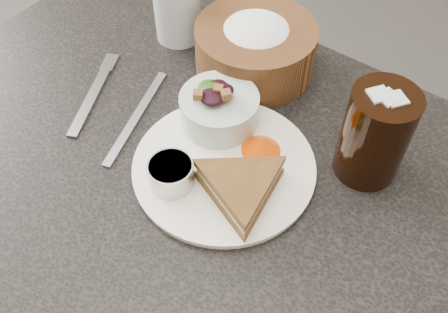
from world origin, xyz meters
TOP-DOWN VIEW (x-y plane):
  - dining_table at (0.00, 0.00)m, footprint 1.00×0.70m
  - dinner_plate at (0.04, 0.02)m, footprint 0.26×0.26m
  - sandwich at (0.09, -0.01)m, footprint 0.19×0.19m
  - salad_bowl at (-0.02, 0.08)m, footprint 0.14×0.14m
  - dressing_ramekin at (0.00, -0.05)m, footprint 0.06×0.06m
  - orange_wedge at (0.07, 0.07)m, footprint 0.08×0.08m
  - fork at (-0.22, 0.01)m, footprint 0.09×0.16m
  - knife at (-0.13, 0.02)m, footprint 0.08×0.20m
  - bread_basket at (-0.05, 0.22)m, footprint 0.23×0.23m
  - cola_glass at (0.20, 0.14)m, footprint 0.11×0.11m
  - water_glass at (-0.21, 0.22)m, footprint 0.11×0.11m

SIDE VIEW (x-z plane):
  - dining_table at x=0.00m, z-range 0.00..0.75m
  - knife at x=-0.13m, z-range 0.75..0.75m
  - fork at x=-0.22m, z-range 0.75..0.75m
  - dinner_plate at x=0.04m, z-range 0.75..0.76m
  - orange_wedge at x=0.07m, z-range 0.76..0.79m
  - dressing_ramekin at x=0.00m, z-range 0.76..0.80m
  - sandwich at x=0.09m, z-range 0.76..0.80m
  - salad_bowl at x=-0.02m, z-range 0.76..0.83m
  - bread_basket at x=-0.05m, z-range 0.75..0.86m
  - water_glass at x=-0.21m, z-range 0.75..0.87m
  - cola_glass at x=0.20m, z-range 0.75..0.90m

